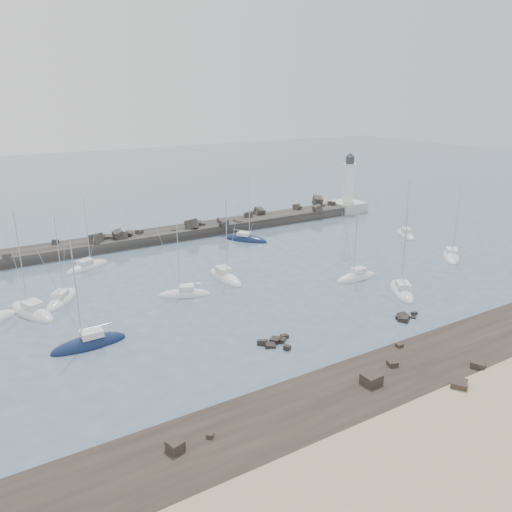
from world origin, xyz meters
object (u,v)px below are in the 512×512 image
(sailboat_6, at_px, (225,278))
(sailboat_10, at_px, (451,257))
(lighthouse, at_px, (348,198))
(sailboat_4, at_px, (88,267))
(sailboat_11, at_px, (405,235))
(sailboat_9, at_px, (356,278))
(sailboat_1, at_px, (32,312))
(sailboat_3, at_px, (62,300))
(sailboat_5, at_px, (185,295))
(sailboat_7, at_px, (402,292))
(sailboat_8, at_px, (246,240))
(sailboat_2, at_px, (89,344))

(sailboat_6, relative_size, sailboat_10, 1.03)
(lighthouse, bearing_deg, sailboat_10, -102.37)
(sailboat_4, xyz_separation_m, sailboat_11, (58.95, -13.41, 0.02))
(lighthouse, bearing_deg, sailboat_11, -101.16)
(sailboat_9, bearing_deg, sailboat_1, 164.69)
(sailboat_3, bearing_deg, sailboat_5, -24.92)
(sailboat_4, height_order, sailboat_5, sailboat_4)
(sailboat_7, xyz_separation_m, sailboat_8, (-5.89, 34.38, -0.01))
(sailboat_6, bearing_deg, sailboat_1, 176.18)
(sailboat_4, xyz_separation_m, sailboat_8, (30.12, 0.35, 0.00))
(lighthouse, relative_size, sailboat_4, 1.16)
(sailboat_5, bearing_deg, sailboat_6, 20.04)
(sailboat_6, bearing_deg, sailboat_10, -16.10)
(lighthouse, height_order, sailboat_9, lighthouse)
(sailboat_6, xyz_separation_m, sailboat_9, (17.37, -10.42, 0.00))
(sailboat_6, bearing_deg, sailboat_9, -30.96)
(sailboat_5, distance_m, sailboat_6, 8.48)
(sailboat_8, xyz_separation_m, sailboat_11, (28.82, -13.76, 0.02))
(sailboat_3, relative_size, sailboat_11, 1.04)
(sailboat_3, bearing_deg, sailboat_4, 62.29)
(sailboat_4, bearing_deg, sailboat_9, -37.61)
(sailboat_11, bearing_deg, sailboat_4, 167.18)
(sailboat_2, xyz_separation_m, sailboat_11, (65.13, 13.42, -0.00))
(sailboat_6, distance_m, sailboat_10, 40.11)
(sailboat_4, height_order, sailboat_10, sailboat_10)
(sailboat_10, distance_m, sailboat_11, 14.13)
(lighthouse, height_order, sailboat_6, lighthouse)
(sailboat_2, bearing_deg, sailboat_3, 90.14)
(sailboat_4, distance_m, sailboat_10, 61.71)
(sailboat_1, relative_size, sailboat_10, 1.07)
(lighthouse, xyz_separation_m, sailboat_7, (-27.40, -43.29, -2.94))
(sailboat_2, bearing_deg, sailboat_8, 36.82)
(sailboat_4, xyz_separation_m, sailboat_6, (16.91, -15.98, 0.02))
(sailboat_7, distance_m, sailboat_9, 7.82)
(sailboat_5, relative_size, sailboat_10, 0.86)
(sailboat_9, xyz_separation_m, sailboat_11, (24.67, 12.99, -0.00))
(sailboat_4, bearing_deg, sailboat_10, -26.05)
(sailboat_5, distance_m, sailboat_7, 31.02)
(sailboat_2, bearing_deg, sailboat_5, 27.70)
(sailboat_2, relative_size, sailboat_6, 0.98)
(sailboat_4, relative_size, sailboat_11, 1.03)
(sailboat_5, bearing_deg, sailboat_2, -152.30)
(lighthouse, bearing_deg, sailboat_1, -162.42)
(sailboat_3, xyz_separation_m, sailboat_8, (36.34, 12.19, 0.00))
(sailboat_8, height_order, sailboat_9, sailboat_8)
(lighthouse, distance_m, sailboat_8, 34.59)
(sailboat_2, height_order, sailboat_10, sailboat_10)
(sailboat_9, distance_m, sailboat_10, 21.18)
(sailboat_5, height_order, sailboat_7, sailboat_7)
(lighthouse, xyz_separation_m, sailboat_3, (-69.64, -21.10, -2.96))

